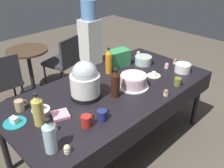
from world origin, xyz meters
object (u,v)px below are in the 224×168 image
(dessert_plate_white, at_px, (41,109))
(cupcake_vanilla, at_px, (166,93))
(cupcake_mint, at_px, (175,61))
(coffee_mug_tan, at_px, (20,105))
(dessert_plate_cream, at_px, (154,75))
(soda_carton, at_px, (118,58))
(cupcake_lemon, at_px, (167,66))
(dessert_plate_teal, at_px, (15,122))
(coffee_mug_olive, at_px, (178,82))
(ceramic_snack_bowl, at_px, (183,68))
(soda_bottle_water, at_px, (50,137))
(soda_bottle_ginger_ale, at_px, (38,110))
(round_cafe_table, at_px, (29,63))
(soda_bottle_orange_juice, at_px, (109,62))
(frosted_layer_cake, at_px, (133,81))
(soda_bottle_cola, at_px, (116,84))
(cupcake_berry, at_px, (67,149))
(coffee_mug_navy, at_px, (102,115))
(water_cooler, at_px, (90,36))
(glass_salad_bowl, at_px, (143,60))
(potluck_table, at_px, (112,93))
(maroon_chair_left, at_px, (3,80))
(coffee_mug_red, at_px, (87,121))
(slow_cooker, at_px, (85,81))
(maroon_chair_right, at_px, (64,59))
(cupcake_cocoa, at_px, (138,54))

(dessert_plate_white, bearing_deg, cupcake_vanilla, -32.86)
(cupcake_mint, xyz_separation_m, coffee_mug_tan, (-1.84, 0.42, 0.02))
(dessert_plate_cream, relative_size, soda_carton, 0.59)
(cupcake_lemon, bearing_deg, dessert_plate_teal, 171.29)
(dessert_plate_teal, distance_m, coffee_mug_olive, 1.62)
(dessert_plate_teal, xyz_separation_m, cupcake_mint, (1.96, -0.27, 0.02))
(ceramic_snack_bowl, xyz_separation_m, soda_bottle_water, (-1.78, -0.02, 0.08))
(soda_bottle_ginger_ale, relative_size, coffee_mug_tan, 2.40)
(cupcake_vanilla, height_order, round_cafe_table, cupcake_vanilla)
(soda_bottle_orange_juice, bearing_deg, frosted_layer_cake, -96.10)
(cupcake_lemon, xyz_separation_m, soda_bottle_cola, (-0.89, -0.01, 0.10))
(ceramic_snack_bowl, relative_size, soda_bottle_cola, 0.62)
(soda_bottle_water, relative_size, soda_carton, 1.07)
(cupcake_vanilla, bearing_deg, cupcake_lemon, 33.54)
(soda_bottle_orange_juice, bearing_deg, cupcake_vanilla, -86.00)
(cupcake_berry, xyz_separation_m, coffee_mug_navy, (0.43, 0.11, 0.01))
(soda_bottle_water, distance_m, soda_bottle_ginger_ale, 0.34)
(dessert_plate_cream, bearing_deg, soda_bottle_cola, 179.46)
(coffee_mug_olive, bearing_deg, cupcake_berry, 179.27)
(coffee_mug_navy, relative_size, water_cooler, 0.10)
(ceramic_snack_bowl, distance_m, soda_bottle_water, 1.78)
(glass_salad_bowl, distance_m, cupcake_mint, 0.40)
(cupcake_berry, xyz_separation_m, soda_bottle_water, (-0.07, 0.10, 0.10))
(cupcake_mint, distance_m, round_cafe_table, 2.13)
(potluck_table, height_order, glass_salad_bowl, glass_salad_bowl)
(potluck_table, xyz_separation_m, maroon_chair_left, (-0.56, 1.49, -0.20))
(dessert_plate_cream, bearing_deg, coffee_mug_red, -171.98)
(dessert_plate_cream, distance_m, soda_bottle_cola, 0.62)
(dessert_plate_white, relative_size, soda_bottle_ginger_ale, 0.56)
(soda_bottle_cola, height_order, soda_carton, soda_bottle_cola)
(cupcake_berry, relative_size, coffee_mug_tan, 0.56)
(glass_salad_bowl, xyz_separation_m, coffee_mug_red, (-1.27, -0.45, -0.00))
(soda_carton, bearing_deg, soda_bottle_orange_juice, -153.90)
(round_cafe_table, bearing_deg, soda_bottle_water, -113.20)
(cupcake_vanilla, height_order, cupcake_lemon, same)
(water_cooler, bearing_deg, soda_bottle_orange_juice, -123.27)
(cupcake_mint, relative_size, coffee_mug_tan, 0.56)
(cupcake_mint, distance_m, soda_bottle_water, 1.93)
(cupcake_berry, relative_size, round_cafe_table, 0.09)
(dessert_plate_cream, distance_m, soda_bottle_ginger_ale, 1.37)
(coffee_mug_red, bearing_deg, coffee_mug_olive, -7.65)
(potluck_table, height_order, dessert_plate_white, dessert_plate_white)
(slow_cooker, xyz_separation_m, dessert_plate_teal, (-0.68, 0.09, -0.16))
(slow_cooker, distance_m, soda_carton, 0.79)
(coffee_mug_red, relative_size, maroon_chair_right, 0.15)
(cupcake_cocoa, bearing_deg, maroon_chair_right, 111.22)
(slow_cooker, relative_size, soda_bottle_water, 1.34)
(coffee_mug_olive, bearing_deg, cupcake_vanilla, -173.11)
(cupcake_vanilla, bearing_deg, frosted_layer_cake, 105.95)
(dessert_plate_white, xyz_separation_m, soda_bottle_ginger_ale, (-0.11, -0.18, 0.12))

